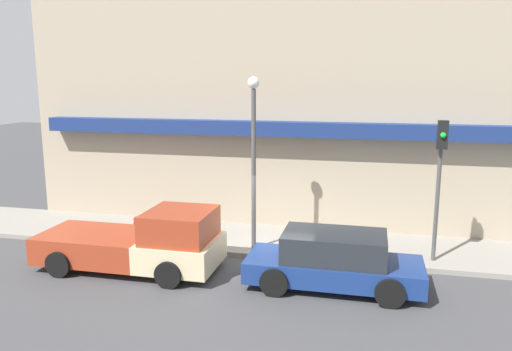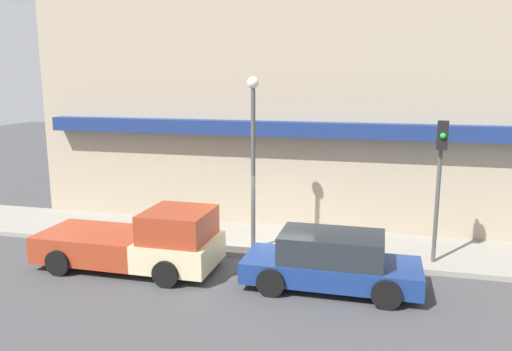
# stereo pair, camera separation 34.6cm
# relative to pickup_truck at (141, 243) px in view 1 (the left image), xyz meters

# --- Properties ---
(ground_plane) EXTENTS (80.00, 80.00, 0.00)m
(ground_plane) POSITION_rel_pickup_truck_xyz_m (3.44, 1.56, -0.80)
(ground_plane) COLOR #424244
(sidewalk) EXTENTS (36.00, 3.16, 0.15)m
(sidewalk) POSITION_rel_pickup_truck_xyz_m (3.44, 3.14, -0.73)
(sidewalk) COLOR gray
(sidewalk) RESTS_ON ground
(building) EXTENTS (19.80, 3.80, 9.86)m
(building) POSITION_rel_pickup_truck_xyz_m (3.45, 6.20, 4.12)
(building) COLOR tan
(building) RESTS_ON ground
(pickup_truck) EXTENTS (5.25, 2.28, 1.83)m
(pickup_truck) POSITION_rel_pickup_truck_xyz_m (0.00, 0.00, 0.00)
(pickup_truck) COLOR beige
(pickup_truck) RESTS_ON ground
(parked_car) EXTENTS (4.58, 1.99, 1.49)m
(parked_car) POSITION_rel_pickup_truck_xyz_m (5.47, 0.00, -0.07)
(parked_car) COLOR navy
(parked_car) RESTS_ON ground
(fire_hydrant) EXTENTS (0.21, 0.21, 0.75)m
(fire_hydrant) POSITION_rel_pickup_truck_xyz_m (-1.24, 2.20, -0.28)
(fire_hydrant) COLOR red
(fire_hydrant) RESTS_ON sidewalk
(street_lamp) EXTENTS (0.36, 0.36, 5.33)m
(street_lamp) POSITION_rel_pickup_truck_xyz_m (2.81, 2.09, 2.70)
(street_lamp) COLOR #4C4C4C
(street_lamp) RESTS_ON sidewalk
(traffic_light) EXTENTS (0.28, 0.42, 4.14)m
(traffic_light) POSITION_rel_pickup_truck_xyz_m (8.22, 2.20, 2.17)
(traffic_light) COLOR #4C4C4C
(traffic_light) RESTS_ON sidewalk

